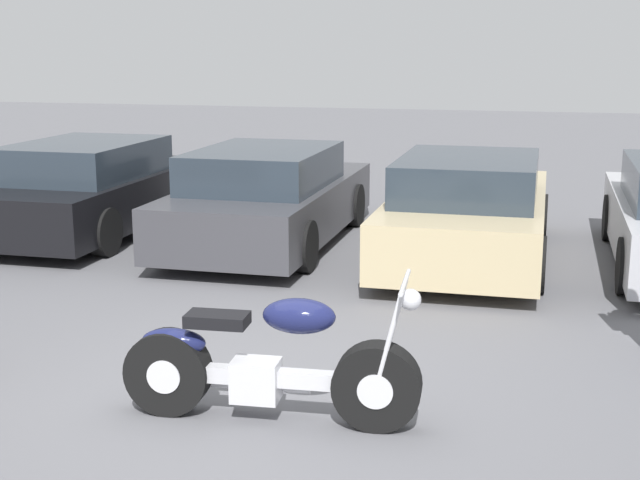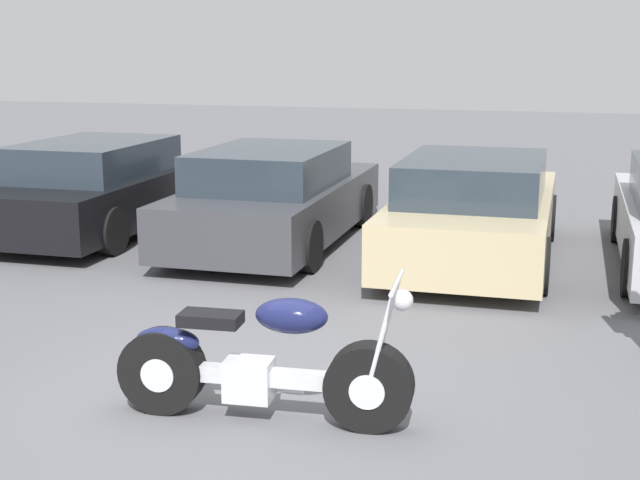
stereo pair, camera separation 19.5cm
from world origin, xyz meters
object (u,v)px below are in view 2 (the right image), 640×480
object	(u,v)px
parked_car_dark_grey	(275,198)
parked_car_champagne	(474,211)
motorcycle	(259,365)
parked_car_black	(102,188)

from	to	relation	value
parked_car_dark_grey	parked_car_champagne	size ratio (longest dim) A/B	1.00
motorcycle	parked_car_champagne	xyz separation A→B (m)	(0.95, 5.25, 0.22)
parked_car_champagne	parked_car_black	bearing A→B (deg)	176.07
motorcycle	parked_car_dark_grey	xyz separation A→B (m)	(-1.71, 5.46, 0.22)
parked_car_black	parked_car_dark_grey	world-z (taller)	same
parked_car_black	parked_car_champagne	size ratio (longest dim) A/B	1.00
motorcycle	parked_car_dark_grey	distance (m)	5.73
parked_car_black	parked_car_dark_grey	distance (m)	2.66
parked_car_dark_grey	parked_car_champagne	distance (m)	2.67
parked_car_dark_grey	parked_car_champagne	world-z (taller)	same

